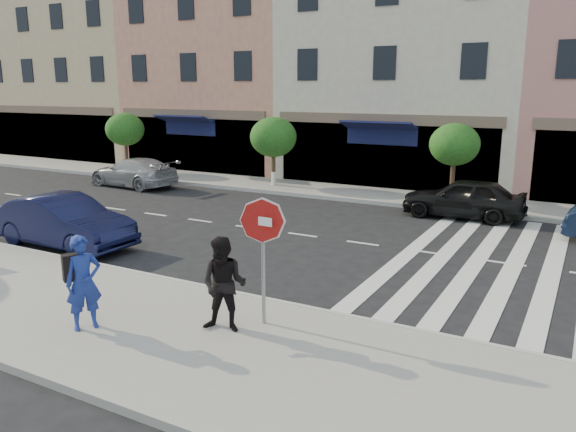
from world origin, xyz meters
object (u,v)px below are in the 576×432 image
(stop_sign, at_px, (262,233))
(photographer, at_px, (83,283))
(car_near_mid, at_px, (64,222))
(car_far_left, at_px, (133,172))
(walker, at_px, (224,285))
(car_far_mid, at_px, (464,198))

(stop_sign, relative_size, photographer, 1.37)
(car_near_mid, distance_m, car_far_left, 10.07)
(walker, relative_size, car_far_mid, 0.42)
(stop_sign, relative_size, car_near_mid, 0.54)
(stop_sign, bearing_deg, car_far_left, 143.63)
(car_far_mid, bearing_deg, car_far_left, -88.71)
(car_near_mid, bearing_deg, walker, -109.08)
(walker, bearing_deg, photographer, -169.03)
(stop_sign, xyz_separation_m, walker, (-0.45, -0.61, -0.89))
(stop_sign, relative_size, car_far_left, 0.53)
(walker, relative_size, car_near_mid, 0.39)
(car_near_mid, height_order, car_far_mid, car_near_mid)
(car_near_mid, relative_size, car_far_left, 0.98)
(car_far_mid, bearing_deg, car_near_mid, -46.90)
(photographer, xyz_separation_m, car_far_left, (-10.71, 12.39, -0.36))
(photographer, distance_m, car_far_left, 16.38)
(car_far_left, bearing_deg, photographer, 45.96)
(walker, height_order, car_far_left, walker)
(car_far_mid, bearing_deg, stop_sign, -8.20)
(walker, height_order, car_near_mid, walker)
(walker, xyz_separation_m, car_far_mid, (1.73, 12.05, -0.32))
(walker, bearing_deg, stop_sign, 38.04)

